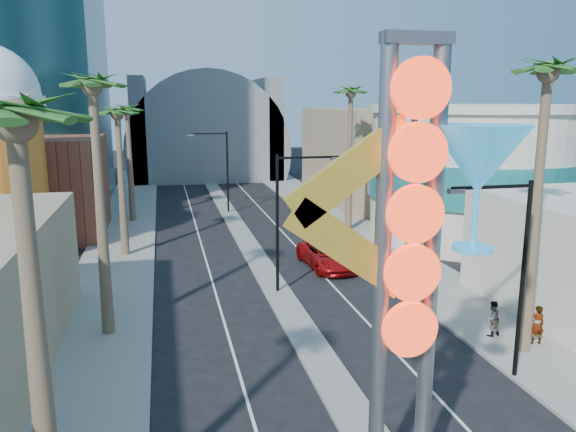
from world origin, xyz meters
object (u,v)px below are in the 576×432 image
(red_pickup, at_px, (328,255))
(pedestrian_a, at_px, (537,325))
(neon_sign, at_px, (437,240))
(pedestrian_b, at_px, (492,318))

(red_pickup, relative_size, pedestrian_a, 3.33)
(neon_sign, xyz_separation_m, red_pickup, (3.46, 21.27, -6.47))
(pedestrian_a, bearing_deg, neon_sign, 48.55)
(pedestrian_b, bearing_deg, red_pickup, -82.05)
(neon_sign, relative_size, pedestrian_a, 6.95)
(pedestrian_a, distance_m, pedestrian_b, 1.91)
(pedestrian_a, relative_size, pedestrian_b, 1.07)
(red_pickup, relative_size, pedestrian_b, 3.56)
(neon_sign, xyz_separation_m, pedestrian_b, (7.63, 8.67, -6.31))
(red_pickup, height_order, pedestrian_b, pedestrian_b)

